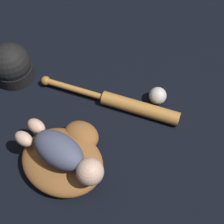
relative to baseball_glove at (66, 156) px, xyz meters
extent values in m
plane|color=black|center=(0.03, -0.04, -0.04)|extent=(6.00, 6.00, 0.00)
ellipsoid|color=#935B2D|center=(0.00, -0.02, 0.00)|extent=(0.31, 0.26, 0.09)
ellipsoid|color=#935B2D|center=(0.00, 0.10, 0.00)|extent=(0.14, 0.12, 0.09)
ellipsoid|color=#4C516B|center=(0.00, -0.02, 0.09)|extent=(0.20, 0.13, 0.09)
sphere|color=beige|center=(0.13, -0.03, 0.09)|extent=(0.09, 0.09, 0.09)
ellipsoid|color=beige|center=(-0.13, 0.02, 0.07)|extent=(0.08, 0.05, 0.05)
ellipsoid|color=beige|center=(-0.14, -0.04, 0.07)|extent=(0.08, 0.05, 0.05)
cylinder|color=#C6843D|center=(0.12, 0.33, -0.01)|extent=(0.32, 0.12, 0.06)
cylinder|color=#C6843D|center=(-0.16, 0.27, -0.01)|extent=(0.26, 0.08, 0.03)
sphere|color=#A97034|center=(-0.29, 0.25, -0.01)|extent=(0.04, 0.04, 0.04)
sphere|color=silver|center=(0.16, 0.42, -0.01)|extent=(0.07, 0.07, 0.07)
cylinder|color=black|center=(-0.44, 0.21, -0.01)|extent=(0.17, 0.17, 0.06)
sphere|color=black|center=(-0.44, 0.21, 0.04)|extent=(0.17, 0.17, 0.17)
cube|color=black|center=(-0.55, 0.25, -0.04)|extent=(0.11, 0.16, 0.01)
camera|label=1|loc=(0.39, -0.32, 1.03)|focal=50.00mm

